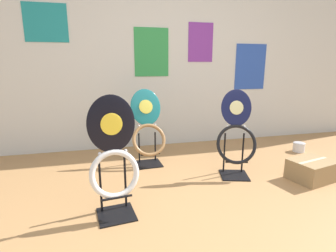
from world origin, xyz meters
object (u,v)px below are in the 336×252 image
toilet_seat_display_navy_moon (236,137)px  paint_can (299,147)px  storage_box (312,170)px  toilet_seat_display_jazz_black (114,162)px  toilet_seat_display_teal_sax (148,130)px

toilet_seat_display_navy_moon → paint_can: toilet_seat_display_navy_moon is taller
paint_can → storage_box: storage_box is taller
toilet_seat_display_jazz_black → toilet_seat_display_teal_sax: bearing=67.3°
storage_box → paint_can: bearing=57.0°
toilet_seat_display_teal_sax → toilet_seat_display_navy_moon: size_ratio=0.96×
toilet_seat_display_teal_sax → paint_can: bearing=-2.0°
toilet_seat_display_jazz_black → paint_can: (2.47, 0.96, -0.37)m
toilet_seat_display_teal_sax → paint_can: size_ratio=5.68×
toilet_seat_display_jazz_black → paint_can: size_ratio=6.15×
toilet_seat_display_teal_sax → storage_box: toilet_seat_display_teal_sax is taller
toilet_seat_display_jazz_black → toilet_seat_display_navy_moon: (1.25, 0.47, -0.03)m
paint_can → storage_box: size_ratio=0.32×
toilet_seat_display_jazz_black → storage_box: bearing=5.3°
toilet_seat_display_navy_moon → storage_box: bearing=-21.9°
toilet_seat_display_jazz_black → toilet_seat_display_navy_moon: toilet_seat_display_jazz_black is taller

